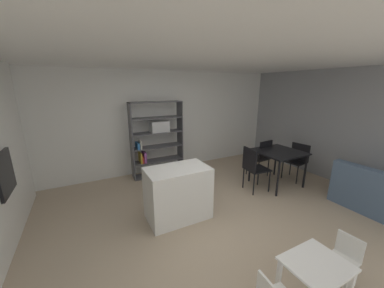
{
  "coord_description": "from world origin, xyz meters",
  "views": [
    {
      "loc": [
        -1.71,
        -2.5,
        2.16
      ],
      "look_at": [
        0.11,
        1.01,
        1.1
      ],
      "focal_mm": 20.01,
      "sensor_mm": 36.0,
      "label": 1
    }
  ],
  "objects_px": {
    "dining_chair_window_side": "(297,158)",
    "dining_chair_far": "(262,155)",
    "child_table": "(316,270)",
    "dining_chair_island_side": "(253,166)",
    "dining_table": "(278,155)",
    "open_bookshelf": "(156,137)",
    "kitchen_island": "(178,193)",
    "built_in_oven": "(5,173)",
    "child_chair_right": "(344,258)"
  },
  "relations": [
    {
      "from": "built_in_oven",
      "to": "child_table",
      "type": "xyz_separation_m",
      "value": [
        2.88,
        -2.53,
        -0.64
      ]
    },
    {
      "from": "dining_chair_island_side",
      "to": "open_bookshelf",
      "type": "bearing_deg",
      "value": 45.89
    },
    {
      "from": "dining_chair_window_side",
      "to": "kitchen_island",
      "type": "bearing_deg",
      "value": -94.5
    },
    {
      "from": "open_bookshelf",
      "to": "dining_chair_island_side",
      "type": "xyz_separation_m",
      "value": [
        1.5,
        -1.77,
        -0.41
      ]
    },
    {
      "from": "kitchen_island",
      "to": "dining_chair_far",
      "type": "xyz_separation_m",
      "value": [
        2.49,
        0.62,
        0.1
      ]
    },
    {
      "from": "dining_chair_island_side",
      "to": "kitchen_island",
      "type": "bearing_deg",
      "value": 100.45
    },
    {
      "from": "built_in_oven",
      "to": "child_chair_right",
      "type": "relative_size",
      "value": 1.07
    },
    {
      "from": "dining_chair_window_side",
      "to": "dining_chair_far",
      "type": "distance_m",
      "value": 0.82
    },
    {
      "from": "dining_chair_window_side",
      "to": "dining_chair_island_side",
      "type": "height_order",
      "value": "dining_chair_island_side"
    },
    {
      "from": "kitchen_island",
      "to": "open_bookshelf",
      "type": "distance_m",
      "value": 2.01
    },
    {
      "from": "child_table",
      "to": "dining_chair_island_side",
      "type": "xyz_separation_m",
      "value": [
        1.17,
        2.16,
        0.16
      ]
    },
    {
      "from": "built_in_oven",
      "to": "child_chair_right",
      "type": "distance_m",
      "value": 4.31
    },
    {
      "from": "child_table",
      "to": "dining_chair_window_side",
      "type": "bearing_deg",
      "value": 40.18
    },
    {
      "from": "dining_chair_window_side",
      "to": "dining_chair_far",
      "type": "xyz_separation_m",
      "value": [
        -0.67,
        0.47,
        0.03
      ]
    },
    {
      "from": "dining_chair_window_side",
      "to": "built_in_oven",
      "type": "bearing_deg",
      "value": -101.15
    },
    {
      "from": "built_in_oven",
      "to": "open_bookshelf",
      "type": "height_order",
      "value": "open_bookshelf"
    },
    {
      "from": "built_in_oven",
      "to": "open_bookshelf",
      "type": "xyz_separation_m",
      "value": [
        2.55,
        1.4,
        -0.08
      ]
    },
    {
      "from": "kitchen_island",
      "to": "dining_chair_window_side",
      "type": "height_order",
      "value": "kitchen_island"
    },
    {
      "from": "kitchen_island",
      "to": "dining_chair_far",
      "type": "distance_m",
      "value": 2.57
    },
    {
      "from": "dining_chair_window_side",
      "to": "dining_chair_island_side",
      "type": "distance_m",
      "value": 1.38
    },
    {
      "from": "built_in_oven",
      "to": "dining_chair_window_side",
      "type": "height_order",
      "value": "built_in_oven"
    },
    {
      "from": "child_table",
      "to": "dining_table",
      "type": "distance_m",
      "value": 2.86
    },
    {
      "from": "child_table",
      "to": "dining_chair_far",
      "type": "bearing_deg",
      "value": 54.43
    },
    {
      "from": "dining_chair_window_side",
      "to": "dining_table",
      "type": "bearing_deg",
      "value": -96.3
    },
    {
      "from": "dining_chair_far",
      "to": "dining_chair_island_side",
      "type": "height_order",
      "value": "dining_chair_island_side"
    },
    {
      "from": "open_bookshelf",
      "to": "dining_table",
      "type": "xyz_separation_m",
      "value": [
        2.2,
        -1.78,
        -0.27
      ]
    },
    {
      "from": "child_table",
      "to": "child_chair_right",
      "type": "height_order",
      "value": "child_chair_right"
    },
    {
      "from": "kitchen_island",
      "to": "dining_chair_far",
      "type": "relative_size",
      "value": 1.1
    },
    {
      "from": "dining_chair_window_side",
      "to": "dining_chair_far",
      "type": "height_order",
      "value": "dining_chair_far"
    },
    {
      "from": "dining_chair_far",
      "to": "open_bookshelf",
      "type": "bearing_deg",
      "value": -36.35
    },
    {
      "from": "open_bookshelf",
      "to": "child_table",
      "type": "distance_m",
      "value": 3.99
    },
    {
      "from": "open_bookshelf",
      "to": "dining_chair_window_side",
      "type": "relative_size",
      "value": 2.13
    },
    {
      "from": "dining_table",
      "to": "dining_chair_far",
      "type": "distance_m",
      "value": 0.51
    },
    {
      "from": "dining_chair_island_side",
      "to": "dining_chair_window_side",
      "type": "bearing_deg",
      "value": -84.31
    },
    {
      "from": "built_in_oven",
      "to": "kitchen_island",
      "type": "bearing_deg",
      "value": -12.97
    },
    {
      "from": "dining_table",
      "to": "dining_chair_window_side",
      "type": "relative_size",
      "value": 1.11
    },
    {
      "from": "built_in_oven",
      "to": "dining_chair_far",
      "type": "bearing_deg",
      "value": 1.22
    },
    {
      "from": "open_bookshelf",
      "to": "dining_chair_far",
      "type": "relative_size",
      "value": 1.97
    },
    {
      "from": "child_table",
      "to": "dining_chair_island_side",
      "type": "height_order",
      "value": "dining_chair_island_side"
    },
    {
      "from": "built_in_oven",
      "to": "dining_chair_island_side",
      "type": "relative_size",
      "value": 0.64
    },
    {
      "from": "dining_chair_far",
      "to": "built_in_oven",
      "type": "bearing_deg",
      "value": -4.66
    },
    {
      "from": "dining_table",
      "to": "dining_chair_window_side",
      "type": "height_order",
      "value": "dining_chair_window_side"
    },
    {
      "from": "open_bookshelf",
      "to": "dining_chair_window_side",
      "type": "bearing_deg",
      "value": -31.6
    },
    {
      "from": "child_table",
      "to": "child_chair_right",
      "type": "xyz_separation_m",
      "value": [
        0.53,
        0.0,
        -0.09
      ]
    },
    {
      "from": "kitchen_island",
      "to": "child_table",
      "type": "relative_size",
      "value": 1.7
    },
    {
      "from": "open_bookshelf",
      "to": "dining_table",
      "type": "height_order",
      "value": "open_bookshelf"
    },
    {
      "from": "dining_chair_window_side",
      "to": "child_table",
      "type": "bearing_deg",
      "value": -57.05
    },
    {
      "from": "built_in_oven",
      "to": "open_bookshelf",
      "type": "distance_m",
      "value": 2.91
    },
    {
      "from": "open_bookshelf",
      "to": "dining_chair_island_side",
      "type": "relative_size",
      "value": 1.92
    },
    {
      "from": "dining_table",
      "to": "dining_chair_window_side",
      "type": "distance_m",
      "value": 0.71
    }
  ]
}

